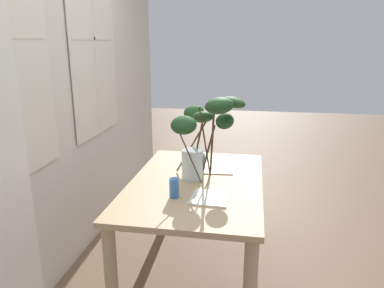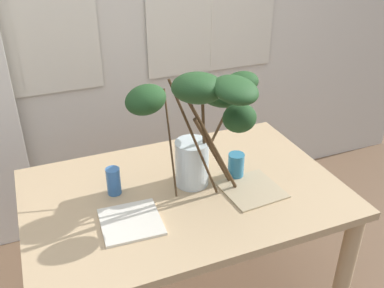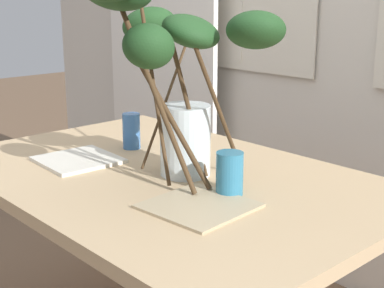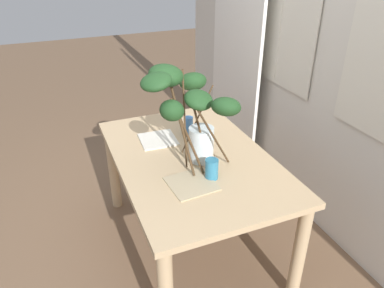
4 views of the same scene
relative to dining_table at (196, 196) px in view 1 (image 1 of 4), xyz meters
name	(u,v)px [view 1 (image 1 of 4)]	position (x,y,z in m)	size (l,w,h in m)	color
ground	(196,271)	(0.00, 0.00, -0.63)	(14.00, 14.00, 0.00)	brown
back_wall_with_windows	(53,79)	(0.00, 1.05, 0.83)	(4.61, 0.14, 2.91)	beige
dining_table	(196,196)	(0.00, 0.00, 0.00)	(1.43, 0.94, 0.75)	tan
vase_with_branches	(204,129)	(0.07, -0.04, 0.49)	(0.64, 0.54, 0.63)	silver
drinking_glass_blue_left	(174,188)	(-0.30, 0.10, 0.18)	(0.06, 0.06, 0.13)	#386BAD
drinking_glass_blue_right	(200,162)	(0.27, 0.01, 0.18)	(0.08, 0.08, 0.12)	teal
plate_square_left	(210,198)	(-0.29, -0.14, 0.12)	(0.24, 0.24, 0.01)	silver
plate_square_right	(217,169)	(0.29, -0.12, 0.12)	(0.25, 0.25, 0.01)	tan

